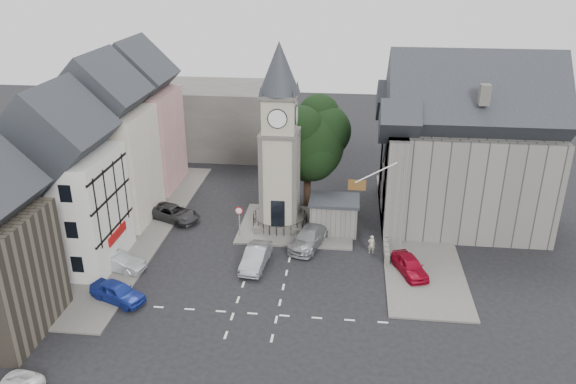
# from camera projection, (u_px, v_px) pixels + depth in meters

# --- Properties ---
(ground) EXTENTS (120.00, 120.00, 0.00)m
(ground) POSITION_uv_depth(u_px,v_px,m) (267.00, 272.00, 43.21)
(ground) COLOR black
(ground) RESTS_ON ground
(pavement_west) EXTENTS (6.00, 30.00, 0.14)m
(pavement_west) POSITION_uv_depth(u_px,v_px,m) (138.00, 228.00, 49.96)
(pavement_west) COLOR #595651
(pavement_west) RESTS_ON ground
(pavement_east) EXTENTS (6.00, 26.00, 0.14)m
(pavement_east) POSITION_uv_depth(u_px,v_px,m) (416.00, 232.00, 49.23)
(pavement_east) COLOR #595651
(pavement_east) RESTS_ON ground
(central_island) EXTENTS (10.00, 8.00, 0.16)m
(central_island) POSITION_uv_depth(u_px,v_px,m) (297.00, 225.00, 50.32)
(central_island) COLOR #595651
(central_island) RESTS_ON ground
(road_markings) EXTENTS (20.00, 8.00, 0.01)m
(road_markings) POSITION_uv_depth(u_px,v_px,m) (255.00, 314.00, 38.18)
(road_markings) COLOR silver
(road_markings) RESTS_ON ground
(clock_tower) EXTENTS (4.86, 4.86, 16.25)m
(clock_tower) POSITION_uv_depth(u_px,v_px,m) (280.00, 139.00, 47.30)
(clock_tower) COLOR #4C4944
(clock_tower) RESTS_ON ground
(stone_shelter) EXTENTS (4.30, 3.30, 3.08)m
(stone_shelter) POSITION_uv_depth(u_px,v_px,m) (334.00, 215.00, 48.94)
(stone_shelter) COLOR #64615C
(stone_shelter) RESTS_ON ground
(town_tree) EXTENTS (7.20, 7.20, 10.80)m
(town_tree) POSITION_uv_depth(u_px,v_px,m) (308.00, 135.00, 52.12)
(town_tree) COLOR black
(town_tree) RESTS_ON ground
(warning_sign_post) EXTENTS (0.70, 0.19, 2.85)m
(warning_sign_post) POSITION_uv_depth(u_px,v_px,m) (239.00, 216.00, 47.70)
(warning_sign_post) COLOR black
(warning_sign_post) RESTS_ON ground
(terrace_pink) EXTENTS (8.10, 7.60, 12.80)m
(terrace_pink) POSITION_uv_depth(u_px,v_px,m) (138.00, 124.00, 56.83)
(terrace_pink) COLOR tan
(terrace_pink) RESTS_ON ground
(terrace_cream) EXTENTS (8.10, 7.60, 12.80)m
(terrace_cream) POSITION_uv_depth(u_px,v_px,m) (106.00, 150.00, 49.53)
(terrace_cream) COLOR beige
(terrace_cream) RESTS_ON ground
(terrace_tudor) EXTENTS (8.10, 7.60, 12.00)m
(terrace_tudor) POSITION_uv_depth(u_px,v_px,m) (63.00, 189.00, 42.38)
(terrace_tudor) COLOR silver
(terrace_tudor) RESTS_ON ground
(backdrop_west) EXTENTS (20.00, 10.00, 8.00)m
(backdrop_west) POSITION_uv_depth(u_px,v_px,m) (203.00, 118.00, 68.44)
(backdrop_west) COLOR #4C4944
(backdrop_west) RESTS_ON ground
(east_building) EXTENTS (14.40, 11.40, 12.60)m
(east_building) POSITION_uv_depth(u_px,v_px,m) (460.00, 155.00, 49.16)
(east_building) COLOR #64615C
(east_building) RESTS_ON ground
(east_boundary_wall) EXTENTS (0.40, 16.00, 0.90)m
(east_boundary_wall) POSITION_uv_depth(u_px,v_px,m) (383.00, 216.00, 51.20)
(east_boundary_wall) COLOR #64615C
(east_boundary_wall) RESTS_ON ground
(flagpole) EXTENTS (3.68, 0.10, 2.74)m
(flagpole) POSITION_uv_depth(u_px,v_px,m) (376.00, 173.00, 43.27)
(flagpole) COLOR white
(flagpole) RESTS_ON ground
(car_west_blue) EXTENTS (4.55, 3.16, 1.44)m
(car_west_blue) POSITION_uv_depth(u_px,v_px,m) (118.00, 292.00, 39.34)
(car_west_blue) COLOR #1C319A
(car_west_blue) RESTS_ON ground
(car_west_silver) EXTENTS (4.49, 2.35, 1.41)m
(car_west_silver) POSITION_uv_depth(u_px,v_px,m) (118.00, 262.00, 43.20)
(car_west_silver) COLOR #A2A7AA
(car_west_silver) RESTS_ON ground
(car_west_grey) EXTENTS (5.54, 4.17, 1.40)m
(car_west_grey) POSITION_uv_depth(u_px,v_px,m) (174.00, 213.00, 51.25)
(car_west_grey) COLOR #2E2F31
(car_west_grey) RESTS_ON ground
(car_island_silver) EXTENTS (2.05, 4.79, 1.53)m
(car_island_silver) POSITION_uv_depth(u_px,v_px,m) (256.00, 257.00, 43.71)
(car_island_silver) COLOR #9EA0A6
(car_island_silver) RESTS_ON ground
(car_island_east) EXTENTS (3.64, 5.71, 1.54)m
(car_island_east) POSITION_uv_depth(u_px,v_px,m) (309.00, 238.00, 46.71)
(car_island_east) COLOR gray
(car_island_east) RESTS_ON ground
(car_east_red) EXTENTS (3.01, 4.49, 1.42)m
(car_east_red) POSITION_uv_depth(u_px,v_px,m) (410.00, 266.00, 42.68)
(car_east_red) COLOR maroon
(car_east_red) RESTS_ON ground
(pedestrian) EXTENTS (0.62, 0.44, 1.61)m
(pedestrian) POSITION_uv_depth(u_px,v_px,m) (371.00, 244.00, 45.56)
(pedestrian) COLOR #B1AC92
(pedestrian) RESTS_ON ground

